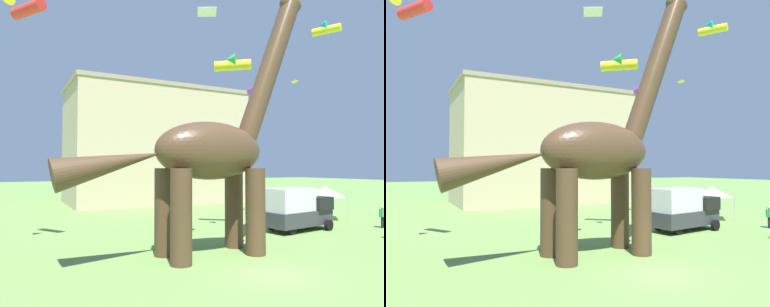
% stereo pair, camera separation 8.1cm
% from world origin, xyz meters
% --- Properties ---
extents(ground_plane, '(240.00, 240.00, 0.00)m').
position_xyz_m(ground_plane, '(0.00, 0.00, 0.00)').
color(ground_plane, '#6B9347').
extents(dinosaur_sculpture, '(14.95, 3.17, 15.63)m').
position_xyz_m(dinosaur_sculpture, '(-0.79, 4.43, 5.65)').
color(dinosaur_sculpture, '#513823').
rests_on(dinosaur_sculpture, ground_plane).
extents(parked_box_truck, '(5.83, 2.83, 3.20)m').
position_xyz_m(parked_box_truck, '(8.90, 7.83, 1.65)').
color(parked_box_truck, '#38383D').
rests_on(parked_box_truck, ground_plane).
extents(person_far_spectator, '(0.38, 0.17, 1.01)m').
position_xyz_m(person_far_spectator, '(12.52, 12.07, 0.61)').
color(person_far_spectator, '#2D3347').
rests_on(person_far_spectator, ground_plane).
extents(person_near_flyer, '(0.65, 0.29, 1.74)m').
position_xyz_m(person_near_flyer, '(15.67, 5.60, 1.06)').
color(person_near_flyer, black).
rests_on(person_near_flyer, ground_plane).
extents(festival_canopy_tent, '(3.15, 3.15, 3.00)m').
position_xyz_m(festival_canopy_tent, '(15.42, 11.00, 2.54)').
color(festival_canopy_tent, '#B2B2B7').
rests_on(festival_canopy_tent, ground_plane).
extents(kite_mid_center, '(2.52, 2.42, 0.71)m').
position_xyz_m(kite_mid_center, '(-9.88, 9.66, 13.83)').
color(kite_mid_center, red).
extents(kite_far_right, '(2.78, 2.84, 0.80)m').
position_xyz_m(kite_far_right, '(4.12, 9.37, 12.41)').
color(kite_far_right, yellow).
extents(kite_high_left, '(1.75, 1.72, 0.50)m').
position_xyz_m(kite_high_left, '(6.60, 2.88, 13.22)').
color(kite_high_left, yellow).
extents(kite_mid_right, '(0.84, 0.73, 0.90)m').
position_xyz_m(kite_mid_right, '(13.24, 12.47, 12.81)').
color(kite_mid_right, yellow).
extents(kite_far_left, '(1.36, 1.24, 0.22)m').
position_xyz_m(kite_far_left, '(-0.30, 5.46, 13.88)').
color(kite_far_left, white).
extents(kite_drifting, '(2.53, 2.84, 0.81)m').
position_xyz_m(kite_drifting, '(11.86, 15.93, 12.66)').
color(kite_drifting, purple).
extents(background_building_block, '(23.53, 12.57, 15.51)m').
position_xyz_m(background_building_block, '(7.64, 33.79, 7.76)').
color(background_building_block, '#CCB78E').
rests_on(background_building_block, ground_plane).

